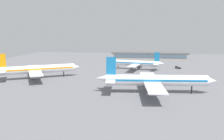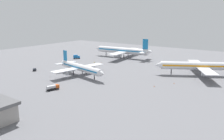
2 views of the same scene
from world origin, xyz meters
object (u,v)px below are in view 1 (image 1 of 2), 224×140
at_px(airplane_distant, 135,63).
at_px(ground_crew_worker, 158,77).
at_px(fuel_truck, 127,62).
at_px(catering_truck, 204,79).
at_px(safety_cone_near_gate, 155,80).
at_px(pushback_tractor, 178,67).
at_px(safety_cone_mid_apron, 74,69).
at_px(safety_cone_far_side, 61,71).
at_px(airplane_taxiing, 155,80).
at_px(airplane_at_gate, 37,69).

relative_size(airplane_distant, ground_crew_worker, 26.90).
bearing_deg(airplane_distant, ground_crew_worker, 127.01).
distance_m(fuel_truck, ground_crew_worker, 65.22).
distance_m(catering_truck, safety_cone_near_gate, 28.38).
relative_size(pushback_tractor, catering_truck, 0.85).
xyz_separation_m(catering_truck, safety_cone_mid_apron, (88.71, -34.16, -1.40)).
bearing_deg(safety_cone_far_side, safety_cone_near_gate, 162.14).
distance_m(catering_truck, safety_cone_mid_apron, 95.07).
distance_m(pushback_tractor, ground_crew_worker, 44.55).
relative_size(airplane_distant, fuel_truck, 6.83).
distance_m(airplane_taxiing, ground_crew_worker, 35.86).
height_order(ground_crew_worker, safety_cone_far_side, ground_crew_worker).
bearing_deg(catering_truck, safety_cone_mid_apron, -67.99).
height_order(ground_crew_worker, safety_cone_near_gate, ground_crew_worker).
distance_m(airplane_distant, safety_cone_far_side, 56.29).
bearing_deg(catering_truck, airplane_taxiing, -3.81).
distance_m(airplane_taxiing, airplane_distant, 68.30).
xyz_separation_m(airplane_taxiing, safety_cone_near_gate, (-1.33, -29.25, -6.01)).
bearing_deg(ground_crew_worker, airplane_distant, -54.75).
height_order(airplane_at_gate, pushback_tractor, airplane_at_gate).
bearing_deg(airplane_taxiing, ground_crew_worker, 79.13).
bearing_deg(catering_truck, fuel_truck, -100.73).
bearing_deg(safety_cone_far_side, airplane_distant, -162.95).
bearing_deg(ground_crew_worker, pushback_tractor, -104.42).
bearing_deg(pushback_tractor, fuel_truck, 13.96).
xyz_separation_m(airplane_distant, safety_cone_near_gate, (-13.22, 37.99, -4.70)).
height_order(airplane_distant, ground_crew_worker, airplane_distant).
xyz_separation_m(airplane_at_gate, safety_cone_mid_apron, (-12.04, -37.20, -5.61)).
height_order(airplane_taxiing, catering_truck, airplane_taxiing).
bearing_deg(airplane_taxiing, airplane_distant, 94.78).
height_order(pushback_tractor, ground_crew_worker, pushback_tractor).
xyz_separation_m(fuel_truck, safety_cone_far_side, (45.20, 45.20, -1.09)).
xyz_separation_m(catering_truck, fuel_truck, (49.96, -68.24, -0.31)).
height_order(fuel_truck, safety_cone_near_gate, fuel_truck).
height_order(pushback_tractor, safety_cone_far_side, pushback_tractor).
bearing_deg(safety_cone_far_side, ground_crew_worker, 167.32).
bearing_deg(airplane_taxiing, airplane_at_gate, 155.58).
bearing_deg(airplane_at_gate, fuel_truck, 24.91).
bearing_deg(airplane_at_gate, safety_cone_near_gate, -26.04).
bearing_deg(catering_truck, safety_cone_far_side, -60.54).
bearing_deg(safety_cone_mid_apron, catering_truck, 158.94).
distance_m(catering_truck, safety_cone_far_side, 97.92).
distance_m(safety_cone_mid_apron, safety_cone_far_side, 12.86).
bearing_deg(airplane_taxiing, safety_cone_far_side, 136.97).
height_order(airplane_at_gate, ground_crew_worker, airplane_at_gate).
bearing_deg(fuel_truck, safety_cone_far_side, -28.79).
height_order(airplane_distant, safety_cone_near_gate, airplane_distant).
bearing_deg(airplane_distant, catering_truck, 147.79).
xyz_separation_m(pushback_tractor, safety_cone_far_side, (87.12, 25.18, -0.67)).
xyz_separation_m(airplane_at_gate, safety_cone_far_side, (-5.59, -26.08, -5.61)).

